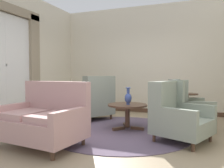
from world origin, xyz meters
TOP-DOWN VIEW (x-y plane):
  - ground at (0.00, 0.00)m, footprint 7.68×7.68m
  - wall_back at (0.00, 2.74)m, footprint 5.44×0.08m
  - wall_left at (-2.64, 0.82)m, footprint 0.08×3.84m
  - baseboard_back at (0.00, 2.69)m, footprint 5.28×0.03m
  - area_rug at (0.00, 0.30)m, footprint 2.93×2.93m
  - window_with_curtains at (-2.54, -0.13)m, footprint 0.12×2.11m
  - coffee_table at (0.10, 0.50)m, footprint 0.83×0.83m
  - porcelain_vase at (0.12, 0.46)m, footprint 0.14×0.14m
  - settee at (-0.86, -1.03)m, footprint 1.45×1.03m
  - armchair_foreground_right at (-0.98, 1.18)m, footprint 1.19×1.16m
  - armchair_beside_settee at (1.15, 0.02)m, footprint 1.11×1.11m
  - armchair_near_window at (1.24, 0.98)m, footprint 1.00×1.04m
  - side_table at (1.25, 1.35)m, footprint 0.47×0.47m

SIDE VIEW (x-z plane):
  - ground at x=0.00m, z-range 0.00..0.00m
  - area_rug at x=0.00m, z-range 0.00..0.01m
  - baseboard_back at x=0.00m, z-range 0.00..0.12m
  - settee at x=-0.86m, z-range -0.10..0.94m
  - coffee_table at x=0.10m, z-range 0.16..0.69m
  - armchair_beside_settee at x=1.15m, z-range -0.08..0.95m
  - side_table at x=1.25m, z-range 0.07..0.80m
  - armchair_near_window at x=1.24m, z-range -0.08..0.96m
  - armchair_foreground_right at x=-0.98m, z-range -0.10..1.01m
  - porcelain_vase at x=0.12m, z-range 0.50..0.86m
  - window_with_curtains at x=-2.54m, z-range 0.23..2.82m
  - wall_back at x=0.00m, z-range 0.00..3.21m
  - wall_left at x=-2.64m, z-range 0.00..3.21m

